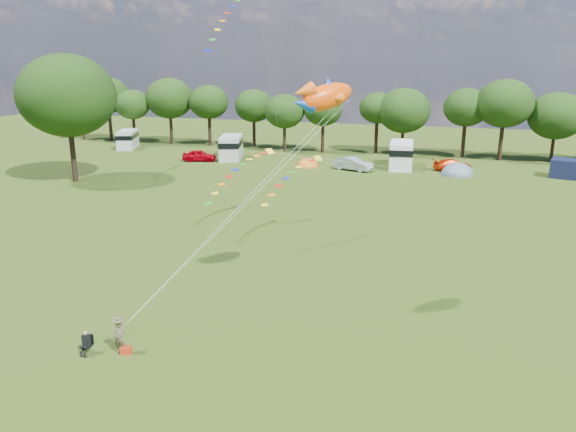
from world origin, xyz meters
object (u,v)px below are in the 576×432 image
(car_a, at_px, (199,156))
(big_tree, at_px, (67,96))
(tent_orange, at_px, (307,166))
(camp_chair, at_px, (87,340))
(campervan_c, at_px, (401,154))
(kite_flyer, at_px, (120,337))
(campervan_a, at_px, (128,139))
(car_b, at_px, (353,164))
(car_c, at_px, (452,165))
(tent_greyblue, at_px, (457,175))
(campervan_b, at_px, (231,147))
(fish_kite, at_px, (323,97))

(car_a, bearing_deg, big_tree, 137.99)
(tent_orange, height_order, camp_chair, camp_chair)
(campervan_c, xyz_separation_m, kite_flyer, (-7.29, -48.46, -0.86))
(car_a, height_order, campervan_a, campervan_a)
(campervan_c, height_order, kite_flyer, campervan_c)
(car_b, height_order, tent_orange, car_b)
(big_tree, height_order, campervan_a, big_tree)
(kite_flyer, relative_size, camp_chair, 1.40)
(campervan_c, bearing_deg, car_c, -94.96)
(kite_flyer, bearing_deg, tent_orange, 86.18)
(tent_greyblue, bearing_deg, camp_chair, -108.29)
(big_tree, distance_m, campervan_b, 21.97)
(campervan_a, bearing_deg, tent_greyblue, -117.84)
(kite_flyer, bearing_deg, fish_kite, 35.56)
(big_tree, bearing_deg, campervan_c, 29.03)
(tent_orange, bearing_deg, car_b, -6.54)
(tent_greyblue, relative_size, camp_chair, 3.61)
(fish_kite, bearing_deg, car_a, 75.42)
(car_a, distance_m, camp_chair, 48.54)
(car_c, distance_m, campervan_a, 45.82)
(big_tree, xyz_separation_m, camp_chair, (23.91, -30.84, -8.34))
(camp_chair, xyz_separation_m, fish_kite, (8.81, 7.60, 10.34))
(car_a, distance_m, fish_kite, 46.82)
(car_a, bearing_deg, car_b, -105.85)
(campervan_c, height_order, tent_greyblue, campervan_c)
(campervan_c, bearing_deg, car_b, 118.84)
(car_a, height_order, camp_chair, car_a)
(campervan_b, xyz_separation_m, camp_chair, (13.24, -48.56, -0.92))
(tent_orange, xyz_separation_m, kite_flyer, (3.61, -45.65, 0.77))
(car_a, bearing_deg, camp_chair, -175.45)
(kite_flyer, relative_size, fish_kite, 0.50)
(car_a, height_order, tent_orange, car_a)
(car_c, xyz_separation_m, tent_orange, (-16.90, -2.80, -0.63))
(big_tree, xyz_separation_m, campervan_b, (10.67, 17.72, -7.42))
(car_b, xyz_separation_m, tent_orange, (-5.70, 0.65, -0.75))
(campervan_a, bearing_deg, big_tree, 177.89)
(car_c, bearing_deg, kite_flyer, 140.46)
(car_a, height_order, fish_kite, fish_kite)
(car_a, xyz_separation_m, campervan_a, (-14.59, 6.56, 0.68))
(car_b, height_order, kite_flyer, kite_flyer)
(car_a, relative_size, tent_orange, 1.48)
(car_b, height_order, campervan_b, campervan_b)
(car_a, bearing_deg, car_c, -99.28)
(campervan_a, xyz_separation_m, fish_kite, (39.82, -44.63, 9.61))
(car_c, height_order, fish_kite, fish_kite)
(car_b, distance_m, kite_flyer, 45.04)
(car_b, bearing_deg, campervan_b, 96.15)
(car_c, xyz_separation_m, fish_kite, (-5.87, -41.32, 10.36))
(big_tree, distance_m, fish_kite, 40.18)
(campervan_c, distance_m, fish_kite, 42.38)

